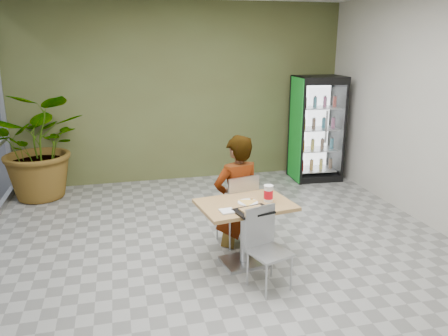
{
  "coord_description": "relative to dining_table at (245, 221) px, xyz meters",
  "views": [
    {
      "loc": [
        -1.16,
        -4.39,
        2.5
      ],
      "look_at": [
        0.07,
        0.62,
        1.0
      ],
      "focal_mm": 35.0,
      "sensor_mm": 36.0,
      "label": 1
    }
  ],
  "objects": [
    {
      "name": "soda_cup",
      "position": [
        0.27,
        -0.0,
        0.3
      ],
      "size": [
        0.11,
        0.11,
        0.19
      ],
      "color": "white",
      "rests_on": "dining_table"
    },
    {
      "name": "napkin_stack",
      "position": [
        -0.26,
        -0.21,
        0.22
      ],
      "size": [
        0.16,
        0.16,
        0.02
      ],
      "primitive_type": "cube",
      "rotation": [
        0.0,
        0.0,
        0.12
      ],
      "color": "white",
      "rests_on": "dining_table"
    },
    {
      "name": "room_envelope",
      "position": [
        -0.17,
        -0.02,
        1.06
      ],
      "size": [
        6.0,
        7.0,
        3.2
      ],
      "primitive_type": null,
      "color": "beige",
      "rests_on": "ground"
    },
    {
      "name": "potted_plant",
      "position": [
        -2.57,
        2.98,
        0.34
      ],
      "size": [
        1.85,
        1.68,
        1.76
      ],
      "primitive_type": "imported",
      "rotation": [
        0.0,
        0.0,
        -0.22
      ],
      "color": "#366F2C",
      "rests_on": "ground"
    },
    {
      "name": "chair_near",
      "position": [
        0.07,
        -0.49,
        -0.04
      ],
      "size": [
        0.48,
        0.48,
        0.86
      ],
      "rotation": [
        0.0,
        0.0,
        0.32
      ],
      "color": "#ACAEB0",
      "rests_on": "ground"
    },
    {
      "name": "cafeteria_tray",
      "position": [
        0.0,
        -0.28,
        0.22
      ],
      "size": [
        0.45,
        0.37,
        0.02
      ],
      "primitive_type": "cube",
      "rotation": [
        0.0,
        0.0,
        0.24
      ],
      "color": "black",
      "rests_on": "dining_table"
    },
    {
      "name": "seated_woman",
      "position": [
        0.05,
        0.52,
        0.03
      ],
      "size": [
        0.72,
        0.55,
        1.73
      ],
      "primitive_type": "imported",
      "rotation": [
        0.0,
        0.0,
        3.38
      ],
      "color": "black",
      "rests_on": "ground"
    },
    {
      "name": "chair_far",
      "position": [
        0.07,
        0.48,
        0.01
      ],
      "size": [
        0.5,
        0.5,
        0.94
      ],
      "rotation": [
        0.0,
        0.0,
        3.38
      ],
      "color": "#ACAEB0",
      "rests_on": "ground"
    },
    {
      "name": "ground",
      "position": [
        -0.17,
        -0.02,
        -0.54
      ],
      "size": [
        7.0,
        7.0,
        0.0
      ],
      "primitive_type": "plane",
      "color": "gray",
      "rests_on": "ground"
    },
    {
      "name": "beverage_fridge",
      "position": [
        2.23,
        2.88,
        0.42
      ],
      "size": [
        0.91,
        0.72,
        1.91
      ],
      "rotation": [
        0.0,
        0.0,
        -0.06
      ],
      "color": "black",
      "rests_on": "ground"
    },
    {
      "name": "pizza_plate",
      "position": [
        0.03,
        -0.0,
        0.23
      ],
      "size": [
        0.32,
        0.31,
        0.03
      ],
      "color": "white",
      "rests_on": "dining_table"
    },
    {
      "name": "dining_table",
      "position": [
        0.0,
        0.0,
        0.0
      ],
      "size": [
        1.12,
        0.86,
        0.75
      ],
      "rotation": [
        0.0,
        0.0,
        0.15
      ],
      "color": "tan",
      "rests_on": "ground"
    }
  ]
}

